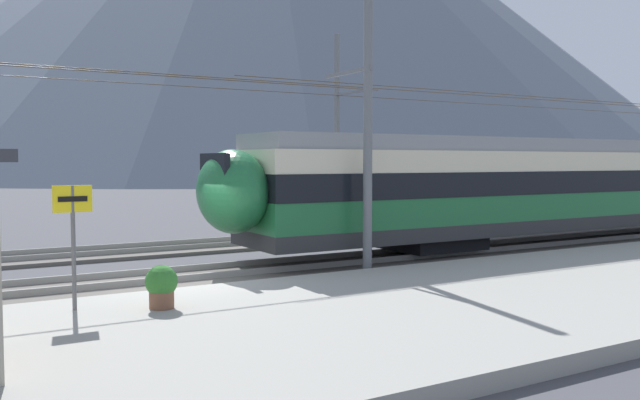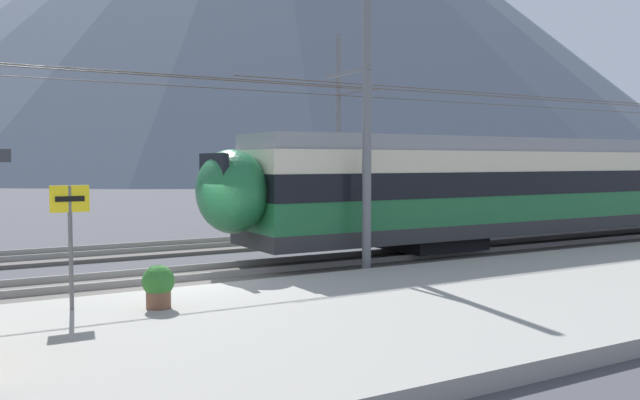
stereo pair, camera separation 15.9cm
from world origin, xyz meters
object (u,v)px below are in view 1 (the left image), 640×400
catenary_mast_far_side (338,131)px  platform_sign (73,219)px  potted_plant_platform_edge (161,284)px  train_near_platform (623,183)px  catenary_mast_mid (365,128)px

catenary_mast_far_side → platform_sign: (-12.80, -11.10, -2.35)m
catenary_mast_far_side → potted_plant_platform_edge: (-11.35, -11.78, -3.60)m
catenary_mast_far_side → potted_plant_platform_edge: catenary_mast_far_side is taller
train_near_platform → potted_plant_platform_edge: bearing=-168.1°
train_near_platform → catenary_mast_far_side: catenary_mast_far_side is taller
train_near_platform → catenary_mast_far_side: (-8.50, 7.59, 2.13)m
train_near_platform → catenary_mast_far_side: size_ratio=0.90×
train_near_platform → potted_plant_platform_edge: train_near_platform is taller
train_near_platform → catenary_mast_far_side: 11.59m
catenary_mast_mid → potted_plant_platform_edge: size_ratio=47.16×
catenary_mast_far_side → potted_plant_platform_edge: 16.75m
catenary_mast_mid → potted_plant_platform_edge: 7.41m
catenary_mast_mid → catenary_mast_far_side: 10.71m
platform_sign → potted_plant_platform_edge: size_ratio=2.84×
platform_sign → potted_plant_platform_edge: platform_sign is taller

